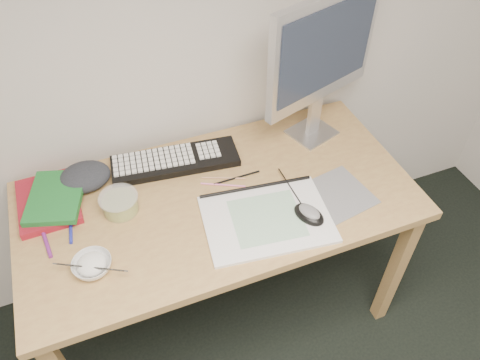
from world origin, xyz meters
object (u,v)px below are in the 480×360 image
object	(u,v)px
sketchpad	(267,219)
rice_bowl	(92,265)
monitor	(323,54)
desk	(219,212)
keyboard	(175,161)

from	to	relation	value
sketchpad	rice_bowl	size ratio (longest dim) A/B	3.48
monitor	rice_bowl	size ratio (longest dim) A/B	4.76
monitor	rice_bowl	bearing A→B (deg)	-178.04
desk	rice_bowl	size ratio (longest dim) A/B	11.45
rice_bowl	keyboard	bearing A→B (deg)	44.99
monitor	rice_bowl	distance (m)	1.05
keyboard	rice_bowl	world-z (taller)	rice_bowl
sketchpad	monitor	size ratio (longest dim) A/B	0.73
monitor	rice_bowl	world-z (taller)	monitor
monitor	desk	bearing A→B (deg)	-175.53
rice_bowl	monitor	bearing A→B (deg)	20.00
sketchpad	rice_bowl	world-z (taller)	rice_bowl
desk	sketchpad	bearing A→B (deg)	-53.52
keyboard	monitor	xyz separation A→B (m)	(0.57, -0.03, 0.35)
keyboard	rice_bowl	bearing A→B (deg)	-128.30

